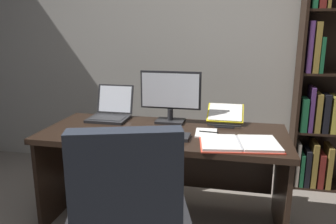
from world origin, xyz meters
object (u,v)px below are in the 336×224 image
at_px(desk, 166,152).
at_px(monitor, 170,97).
at_px(notepad, 206,133).
at_px(computer_mouse, 117,132).
at_px(laptop, 111,112).
at_px(pen, 209,132).
at_px(open_binder, 239,143).
at_px(bookshelf, 333,87).
at_px(reading_stand_with_book, 225,115).
at_px(keyboard, 159,136).

bearing_deg(desk, monitor, 90.18).
bearing_deg(notepad, computer_mouse, -166.31).
relative_size(laptop, computer_mouse, 3.23).
bearing_deg(pen, open_binder, -43.24).
distance_m(monitor, open_binder, 0.72).
height_order(bookshelf, computer_mouse, bookshelf).
relative_size(desk, notepad, 8.36).
bearing_deg(reading_stand_with_book, desk, -152.47).
height_order(bookshelf, reading_stand_with_book, bookshelf).
xyz_separation_m(monitor, keyboard, (0.00, -0.39, -0.19)).
distance_m(keyboard, pen, 0.36).
relative_size(desk, reading_stand_with_book, 6.31).
distance_m(monitor, laptop, 0.53).
relative_size(reading_stand_with_book, open_binder, 0.51).
distance_m(desk, reading_stand_with_book, 0.54).
height_order(keyboard, open_binder, same).
xyz_separation_m(desk, monitor, (-0.00, 0.17, 0.40)).
bearing_deg(reading_stand_with_book, pen, -108.19).
height_order(notepad, pen, pen).
xyz_separation_m(computer_mouse, open_binder, (0.84, -0.05, -0.01)).
bearing_deg(bookshelf, computer_mouse, -147.56).
distance_m(reading_stand_with_book, open_binder, 0.51).
bearing_deg(laptop, computer_mouse, -62.91).
xyz_separation_m(bookshelf, reading_stand_with_book, (-0.91, -0.60, -0.15)).
bearing_deg(monitor, computer_mouse, -127.66).
xyz_separation_m(keyboard, open_binder, (0.54, -0.05, -0.00)).
bearing_deg(bookshelf, laptop, -160.82).
height_order(desk, computer_mouse, computer_mouse).
distance_m(keyboard, computer_mouse, 0.30).
xyz_separation_m(computer_mouse, reading_stand_with_book, (0.72, 0.44, 0.05)).
distance_m(keyboard, reading_stand_with_book, 0.62).
distance_m(bookshelf, reading_stand_with_book, 1.10).
bearing_deg(monitor, laptop, 178.77).
bearing_deg(pen, keyboard, -155.72).
distance_m(desk, computer_mouse, 0.43).
bearing_deg(bookshelf, notepad, -139.04).
distance_m(bookshelf, monitor, 1.49).
bearing_deg(monitor, open_binder, -39.14).
height_order(bookshelf, pen, bookshelf).
bearing_deg(keyboard, monitor, 90.00).
xyz_separation_m(reading_stand_with_book, notepad, (-0.12, -0.29, -0.06)).
xyz_separation_m(desk, reading_stand_with_book, (0.42, 0.22, 0.26)).
bearing_deg(laptop, keyboard, -38.38).
relative_size(bookshelf, notepad, 10.13).
height_order(desk, reading_stand_with_book, reading_stand_with_book).
xyz_separation_m(bookshelf, notepad, (-1.03, -0.89, -0.22)).
xyz_separation_m(bookshelf, laptop, (-1.84, -0.64, -0.17)).
distance_m(open_binder, notepad, 0.30).
bearing_deg(notepad, keyboard, -154.34).
bearing_deg(desk, open_binder, -26.66).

